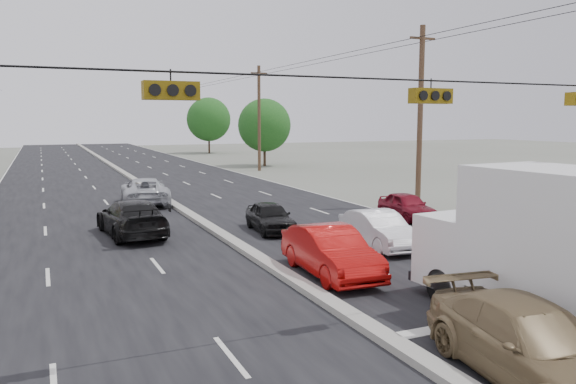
% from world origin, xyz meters
% --- Properties ---
extents(ground, '(200.00, 200.00, 0.00)m').
position_xyz_m(ground, '(0.00, 0.00, 0.00)').
color(ground, '#606356').
rests_on(ground, ground).
extents(road_surface, '(20.00, 160.00, 0.02)m').
position_xyz_m(road_surface, '(0.00, 30.00, 0.00)').
color(road_surface, black).
rests_on(road_surface, ground).
extents(center_median, '(0.50, 160.00, 0.20)m').
position_xyz_m(center_median, '(0.00, 30.00, 0.10)').
color(center_median, gray).
rests_on(center_median, ground).
extents(utility_pole_right_b, '(1.60, 0.30, 10.00)m').
position_xyz_m(utility_pole_right_b, '(12.50, 15.00, 5.11)').
color(utility_pole_right_b, '#422D1E').
rests_on(utility_pole_right_b, ground).
extents(utility_pole_right_c, '(1.60, 0.30, 10.00)m').
position_xyz_m(utility_pole_right_c, '(12.50, 40.00, 5.11)').
color(utility_pole_right_c, '#422D1E').
rests_on(utility_pole_right_c, ground).
extents(traffic_signals, '(25.00, 0.30, 0.54)m').
position_xyz_m(traffic_signals, '(1.40, 0.00, 5.49)').
color(traffic_signals, black).
rests_on(traffic_signals, ground).
extents(tree_right_mid, '(5.60, 5.60, 7.14)m').
position_xyz_m(tree_right_mid, '(15.00, 45.00, 4.34)').
color(tree_right_mid, '#382619').
rests_on(tree_right_mid, ground).
extents(tree_right_far, '(6.40, 6.40, 8.16)m').
position_xyz_m(tree_right_far, '(16.00, 70.00, 4.96)').
color(tree_right_far, '#382619').
rests_on(tree_right_far, ground).
extents(box_truck, '(3.13, 7.63, 3.79)m').
position_xyz_m(box_truck, '(4.18, -1.53, 1.94)').
color(box_truck, black).
rests_on(box_truck, ground).
extents(tan_sedan, '(2.72, 5.32, 1.48)m').
position_xyz_m(tan_sedan, '(1.40, -3.35, 0.74)').
color(tan_sedan, olive).
rests_on(tan_sedan, ground).
extents(red_sedan, '(1.86, 4.75, 1.54)m').
position_xyz_m(red_sedan, '(1.40, 4.61, 0.77)').
color(red_sedan, '#AD0C0A').
rests_on(red_sedan, ground).
extents(queue_car_a, '(1.86, 3.94, 1.30)m').
position_xyz_m(queue_car_a, '(2.30, 11.90, 0.65)').
color(queue_car_a, black).
rests_on(queue_car_a, ground).
extents(queue_car_b, '(1.76, 4.34, 1.40)m').
position_xyz_m(queue_car_b, '(4.96, 7.33, 0.70)').
color(queue_car_b, white).
rests_on(queue_car_b, ground).
extents(queue_car_d, '(1.94, 4.55, 1.31)m').
position_xyz_m(queue_car_d, '(9.60, 5.14, 0.65)').
color(queue_car_d, navy).
rests_on(queue_car_d, ground).
extents(queue_car_e, '(1.95, 4.02, 1.32)m').
position_xyz_m(queue_car_e, '(9.60, 11.99, 0.66)').
color(queue_car_e, maroon).
rests_on(queue_car_e, ground).
extents(oncoming_near, '(2.64, 5.51, 1.55)m').
position_xyz_m(oncoming_near, '(-3.43, 13.40, 0.77)').
color(oncoming_near, black).
rests_on(oncoming_near, ground).
extents(oncoming_far, '(3.11, 5.79, 1.55)m').
position_xyz_m(oncoming_far, '(-1.40, 22.27, 0.77)').
color(oncoming_far, '#B1B3B9').
rests_on(oncoming_far, ground).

